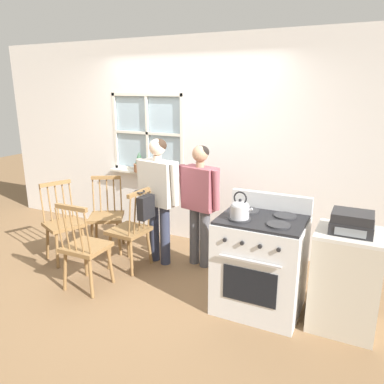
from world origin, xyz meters
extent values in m
plane|color=brown|center=(0.00, 0.00, 0.00)|extent=(16.00, 16.00, 0.00)
cube|color=white|center=(-2.21, 1.40, 1.35)|extent=(1.98, 0.06, 2.70)
cube|color=white|center=(1.56, 1.40, 1.35)|extent=(3.29, 0.06, 2.70)
cube|color=white|center=(-0.66, 1.40, 0.45)|extent=(1.14, 0.06, 0.91)
cube|color=white|center=(-0.66, 1.40, 2.35)|extent=(1.14, 0.06, 0.71)
cube|color=silver|center=(-0.66, 1.32, 0.89)|extent=(1.20, 0.10, 0.03)
cube|color=#9EB7C6|center=(-0.66, 1.41, 1.45)|extent=(1.08, 0.01, 1.03)
cube|color=silver|center=(-0.66, 1.38, 1.45)|extent=(0.04, 0.02, 1.09)
cube|color=silver|center=(-0.66, 1.38, 1.45)|extent=(1.14, 0.02, 0.04)
cube|color=silver|center=(-1.20, 1.38, 1.45)|extent=(0.04, 0.03, 1.09)
cube|color=silver|center=(-0.11, 1.38, 1.45)|extent=(0.04, 0.03, 1.09)
cube|color=silver|center=(-0.66, 1.38, 1.97)|extent=(1.14, 0.03, 0.04)
cube|color=silver|center=(-0.66, 1.38, 0.93)|extent=(1.14, 0.03, 0.04)
cube|color=olive|center=(-0.25, 0.29, 0.46)|extent=(0.43, 0.45, 0.04)
cylinder|color=olive|center=(-0.40, 0.47, 0.22)|extent=(0.07, 0.07, 0.44)
cylinder|color=olive|center=(-0.42, 0.13, 0.22)|extent=(0.07, 0.07, 0.44)
cylinder|color=olive|center=(-0.08, 0.45, 0.22)|extent=(0.07, 0.07, 0.44)
cylinder|color=olive|center=(-0.10, 0.11, 0.22)|extent=(0.07, 0.07, 0.44)
cylinder|color=olive|center=(-0.07, 0.46, 0.69)|extent=(0.07, 0.02, 0.47)
cylinder|color=olive|center=(-0.08, 0.37, 0.69)|extent=(0.07, 0.02, 0.47)
cylinder|color=olive|center=(-0.08, 0.28, 0.69)|extent=(0.07, 0.02, 0.47)
cylinder|color=olive|center=(-0.09, 0.19, 0.69)|extent=(0.07, 0.02, 0.47)
cylinder|color=olive|center=(-0.09, 0.10, 0.69)|extent=(0.07, 0.02, 0.47)
cube|color=olive|center=(-0.08, 0.28, 0.94)|extent=(0.07, 0.38, 0.04)
cube|color=olive|center=(-0.38, -0.29, 0.46)|extent=(0.43, 0.41, 0.04)
cylinder|color=olive|center=(-0.21, -0.13, 0.22)|extent=(0.07, 0.07, 0.44)
cylinder|color=olive|center=(-0.55, -0.13, 0.22)|extent=(0.07, 0.07, 0.44)
cylinder|color=olive|center=(-0.20, -0.45, 0.22)|extent=(0.07, 0.07, 0.44)
cylinder|color=olive|center=(-0.54, -0.45, 0.22)|extent=(0.07, 0.07, 0.44)
cylinder|color=olive|center=(-0.19, -0.46, 0.69)|extent=(0.02, 0.07, 0.47)
cylinder|color=olive|center=(-0.28, -0.46, 0.69)|extent=(0.02, 0.07, 0.47)
cylinder|color=olive|center=(-0.37, -0.46, 0.69)|extent=(0.02, 0.07, 0.47)
cylinder|color=olive|center=(-0.46, -0.46, 0.69)|extent=(0.02, 0.07, 0.47)
cylinder|color=olive|center=(-0.55, -0.47, 0.69)|extent=(0.02, 0.07, 0.47)
cube|color=olive|center=(-0.37, -0.46, 0.94)|extent=(0.38, 0.05, 0.04)
cube|color=olive|center=(-1.08, 0.11, 0.46)|extent=(0.54, 0.55, 0.04)
cylinder|color=olive|center=(-1.00, -0.11, 0.22)|extent=(0.06, 0.09, 0.44)
cylinder|color=olive|center=(-0.87, 0.20, 0.22)|extent=(0.09, 0.06, 0.44)
cylinder|color=olive|center=(-1.30, 0.02, 0.22)|extent=(0.09, 0.06, 0.44)
cylinder|color=olive|center=(-1.16, 0.33, 0.22)|extent=(0.06, 0.09, 0.44)
cylinder|color=olive|center=(-1.31, 0.02, 0.69)|extent=(0.07, 0.04, 0.47)
cylinder|color=olive|center=(-1.27, 0.10, 0.69)|extent=(0.07, 0.04, 0.47)
cylinder|color=olive|center=(-1.24, 0.18, 0.69)|extent=(0.07, 0.04, 0.47)
cylinder|color=olive|center=(-1.20, 0.26, 0.69)|extent=(0.07, 0.04, 0.47)
cylinder|color=olive|center=(-1.16, 0.35, 0.69)|extent=(0.07, 0.04, 0.47)
cube|color=olive|center=(-1.24, 0.18, 0.94)|extent=(0.19, 0.36, 0.04)
cube|color=olive|center=(-0.79, 0.55, 0.46)|extent=(0.56, 0.56, 0.04)
cylinder|color=olive|center=(-0.86, 0.33, 0.22)|extent=(0.06, 0.09, 0.44)
cylinder|color=olive|center=(-0.56, 0.50, 0.22)|extent=(0.09, 0.06, 0.44)
cylinder|color=olive|center=(-1.02, 0.61, 0.22)|extent=(0.09, 0.06, 0.44)
cylinder|color=olive|center=(-0.72, 0.78, 0.22)|extent=(0.06, 0.09, 0.44)
cylinder|color=olive|center=(-1.03, 0.61, 0.69)|extent=(0.05, 0.07, 0.47)
cylinder|color=olive|center=(-0.95, 0.66, 0.69)|extent=(0.05, 0.07, 0.47)
cylinder|color=olive|center=(-0.87, 0.70, 0.69)|extent=(0.05, 0.07, 0.47)
cylinder|color=olive|center=(-0.80, 0.74, 0.69)|extent=(0.05, 0.07, 0.47)
cylinder|color=olive|center=(-0.72, 0.79, 0.69)|extent=(0.05, 0.07, 0.47)
cube|color=olive|center=(-0.87, 0.70, 0.94)|extent=(0.35, 0.22, 0.04)
cylinder|color=#2D3347|center=(-0.08, 0.57, 0.37)|extent=(0.12, 0.12, 0.74)
cylinder|color=#2D3347|center=(0.09, 0.54, 0.37)|extent=(0.12, 0.12, 0.74)
cube|color=beige|center=(0.00, 0.56, 1.00)|extent=(0.48, 0.29, 0.52)
cylinder|color=beige|center=(-0.26, 0.59, 1.02)|extent=(0.10, 0.12, 0.48)
cylinder|color=beige|center=(0.26, 0.49, 1.02)|extent=(0.10, 0.12, 0.48)
cylinder|color=beige|center=(0.00, 0.56, 1.29)|extent=(0.10, 0.10, 0.06)
sphere|color=beige|center=(0.00, 0.56, 1.42)|extent=(0.19, 0.19, 0.19)
ellipsoid|color=#332319|center=(0.01, 0.57, 1.43)|extent=(0.19, 0.19, 0.16)
cylinder|color=#4C4C51|center=(0.40, 0.72, 0.35)|extent=(0.12, 0.12, 0.71)
cylinder|color=#4C4C51|center=(0.55, 0.69, 0.35)|extent=(0.12, 0.12, 0.71)
cube|color=#934C56|center=(0.47, 0.70, 0.95)|extent=(0.43, 0.29, 0.50)
cylinder|color=#934C56|center=(0.23, 0.73, 0.97)|extent=(0.10, 0.12, 0.46)
cylinder|color=#934C56|center=(0.70, 0.63, 0.97)|extent=(0.10, 0.12, 0.46)
cylinder|color=tan|center=(0.47, 0.70, 1.23)|extent=(0.10, 0.10, 0.06)
sphere|color=tan|center=(0.47, 0.70, 1.35)|extent=(0.18, 0.18, 0.18)
ellipsoid|color=black|center=(0.47, 0.72, 1.37)|extent=(0.19, 0.19, 0.15)
cube|color=silver|center=(1.37, 0.11, 0.45)|extent=(0.78, 0.64, 0.90)
cube|color=black|center=(1.37, 0.11, 0.91)|extent=(0.77, 0.61, 0.02)
cylinder|color=#2D2D30|center=(1.20, -0.02, 0.93)|extent=(0.20, 0.20, 0.02)
cylinder|color=#2D2D30|center=(1.55, -0.02, 0.93)|extent=(0.20, 0.20, 0.02)
cylinder|color=#2D2D30|center=(1.20, 0.24, 0.93)|extent=(0.20, 0.20, 0.02)
cylinder|color=#2D2D30|center=(1.55, 0.24, 0.93)|extent=(0.20, 0.20, 0.02)
cube|color=silver|center=(1.37, 0.40, 1.00)|extent=(0.78, 0.06, 0.16)
cube|color=black|center=(1.37, -0.22, 0.40)|extent=(0.48, 0.01, 0.32)
cylinder|color=silver|center=(1.37, -0.24, 0.65)|extent=(0.55, 0.02, 0.02)
cylinder|color=#232326|center=(1.14, -0.22, 0.79)|extent=(0.04, 0.02, 0.04)
cylinder|color=#232326|center=(1.29, -0.22, 0.79)|extent=(0.04, 0.02, 0.04)
cylinder|color=#232326|center=(1.45, -0.22, 0.79)|extent=(0.04, 0.02, 0.04)
cylinder|color=#232326|center=(1.61, -0.22, 0.79)|extent=(0.04, 0.02, 0.04)
cylinder|color=#B7B7BC|center=(1.20, -0.02, 1.00)|extent=(0.17, 0.17, 0.12)
ellipsoid|color=#B7B7BC|center=(1.20, -0.02, 1.06)|extent=(0.16, 0.16, 0.07)
sphere|color=black|center=(1.20, -0.02, 1.10)|extent=(0.03, 0.03, 0.03)
cylinder|color=#B7B7BC|center=(1.28, -0.02, 1.02)|extent=(0.08, 0.03, 0.07)
torus|color=black|center=(1.20, -0.02, 1.12)|extent=(0.12, 0.01, 0.12)
cylinder|color=#935B3D|center=(-0.76, 1.31, 0.96)|extent=(0.15, 0.15, 0.11)
cylinder|color=#33261C|center=(-0.76, 1.31, 1.01)|extent=(0.14, 0.14, 0.01)
cone|color=#2D7038|center=(-0.74, 1.32, 1.11)|extent=(0.06, 0.05, 0.18)
cone|color=#2D7038|center=(-0.77, 1.33, 1.06)|extent=(0.04, 0.05, 0.08)
cone|color=#2D7038|center=(-0.79, 1.32, 1.11)|extent=(0.09, 0.05, 0.18)
cone|color=#2D7038|center=(-0.78, 1.29, 1.07)|extent=(0.04, 0.05, 0.11)
cone|color=#2D7038|center=(-0.75, 1.29, 1.09)|extent=(0.06, 0.06, 0.14)
cube|color=black|center=(0.01, 0.27, 0.78)|extent=(0.10, 0.23, 0.26)
torus|color=black|center=(-0.07, 0.28, 0.95)|extent=(0.13, 0.13, 0.01)
cube|color=beige|center=(2.12, 0.16, 0.43)|extent=(0.55, 0.50, 0.87)
cube|color=beige|center=(2.12, 0.16, 0.89)|extent=(0.55, 0.50, 0.03)
cube|color=#232326|center=(2.12, 0.14, 0.95)|extent=(0.34, 0.28, 0.10)
cube|color=#232326|center=(2.12, 0.14, 1.04)|extent=(0.32, 0.27, 0.08)
cube|color=gray|center=(2.12, 0.00, 0.95)|extent=(0.24, 0.01, 0.06)
camera|label=1|loc=(2.20, -3.05, 2.07)|focal=35.00mm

